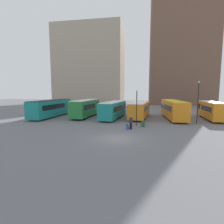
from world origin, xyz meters
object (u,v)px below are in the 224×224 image
Objects in this scene: traveler at (131,121)px; trash_bin at (143,124)px; bus_0 at (52,108)px; bus_2 at (113,109)px; bus_5 at (212,110)px; bus_3 at (140,109)px; lamp_post_0 at (137,105)px; suitcase at (128,128)px; lamp_post_1 at (198,99)px; bus_1 at (85,108)px; bus_4 at (173,109)px.

traveler is 2.07× the size of trash_bin.
bus_0 reaches higher than trash_bin.
bus_5 reaches higher than bus_2.
bus_3 is (4.68, 1.49, -0.06)m from bus_2.
traveler is 2.45m from trash_bin.
traveler is at bearing -149.17° from bus_2.
bus_5 is 15.01m from lamp_post_0.
lamp_post_0 is 2.84m from trash_bin.
suitcase is at bearing 151.06° from traveler.
bus_2 is (11.96, -0.17, -0.12)m from bus_0.
lamp_post_1 is (8.95, 2.97, 0.70)m from lamp_post_0.
lamp_post_0 is at bearing -107.25° from bus_0.
bus_5 is 16.94m from traveler.
lamp_post_1 is at bearing 25.11° from trash_bin.
lamp_post_1 is at bearing -97.78° from bus_1.
bus_1 reaches higher than bus_2.
bus_3 is at bearing -82.69° from bus_1.
bus_4 reaches higher than traveler.
lamp_post_1 reaches higher than bus_0.
lamp_post_0 is at bearing 140.24° from trash_bin.
trash_bin is (1.96, 2.11, 0.16)m from suitcase.
bus_5 is at bearing -80.34° from bus_3.
lamp_post_0 is 9.46m from lamp_post_1.
bus_1 is 13.12m from suitcase.
lamp_post_1 is (2.68, -4.57, 1.93)m from bus_4.
bus_3 is at bearing 13.77° from suitcase.
bus_0 is at bearing 99.46° from bus_1.
bus_5 is 17.50m from suitcase.
trash_bin is at bearing 144.63° from bus_4.
bus_2 is 7.46m from lamp_post_0.
bus_3 is 12.40m from bus_5.
lamp_post_1 reaches higher than bus_3.
bus_1 is 11.97m from lamp_post_0.
bus_1 is 10.93× the size of trash_bin.
bus_5 reaches higher than bus_3.
lamp_post_1 is (8.59, -4.43, 2.12)m from bus_3.
bus_2 is at bearing 126.17° from lamp_post_0.
traveler is 11.37m from lamp_post_1.
lamp_post_1 is (25.23, -3.11, 1.94)m from bus_0.
bus_2 reaches higher than trash_bin.
bus_1 is 0.82× the size of bus_4.
bus_0 is at bearing 159.50° from lamp_post_0.
bus_3 is 0.89× the size of bus_4.
bus_3 is 9.90m from lamp_post_1.
bus_0 reaches higher than bus_2.
bus_2 is 9.27m from traveler.
bus_3 is at bearing 87.24° from lamp_post_0.
lamp_post_1 is (-3.80, -4.84, 2.03)m from bus_5.
bus_5 is at bearing 51.82° from lamp_post_1.
bus_3 is 2.01× the size of lamp_post_0.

